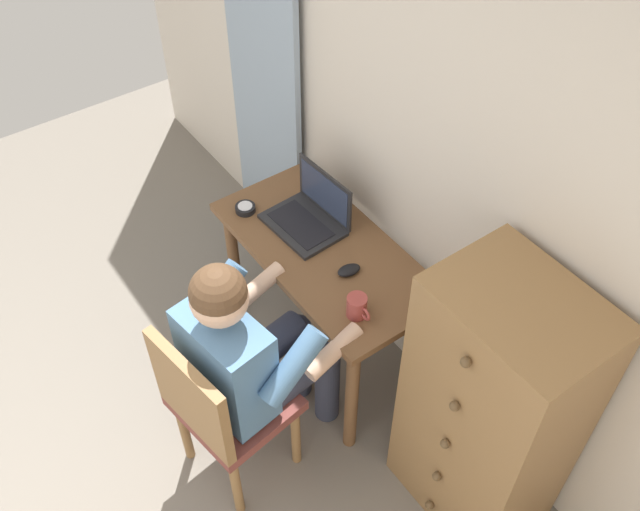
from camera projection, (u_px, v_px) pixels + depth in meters
wall_back at (434, 144)px, 2.62m from camera, size 4.80×0.05×2.50m
curtain_panel at (262, 54)px, 3.29m from camera, size 0.59×0.03×2.25m
desk at (325, 269)px, 3.09m from camera, size 1.05×0.52×0.72m
dresser at (491, 411)px, 2.57m from camera, size 0.56×0.45×1.22m
chair at (220, 405)px, 2.72m from camera, size 0.48×0.46×0.88m
person_seated at (253, 351)px, 2.68m from camera, size 0.59×0.62×1.20m
laptop at (310, 214)px, 3.06m from camera, size 0.35×0.27×0.24m
computer_mouse at (349, 270)px, 2.88m from camera, size 0.07×0.11×0.03m
desk_clock at (245, 208)px, 3.14m from camera, size 0.09×0.09×0.03m
coffee_mug at (357, 307)px, 2.71m from camera, size 0.12×0.08×0.09m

